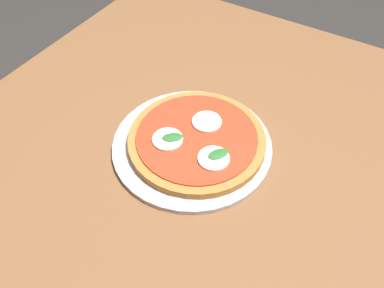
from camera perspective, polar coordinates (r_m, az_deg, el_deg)
The scene contains 3 objects.
dining_table at distance 0.91m, azimuth -4.30°, elevation -7.85°, with size 1.38×1.04×0.74m.
serving_tray at distance 0.87m, azimuth 0.00°, elevation -0.17°, with size 0.35×0.35×0.01m, color #B2B2B7.
pizza at distance 0.86m, azimuth 0.68°, elevation 0.64°, with size 0.30×0.30×0.03m.
Camera 1 is at (-0.40, -0.32, 1.40)m, focal length 37.50 mm.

